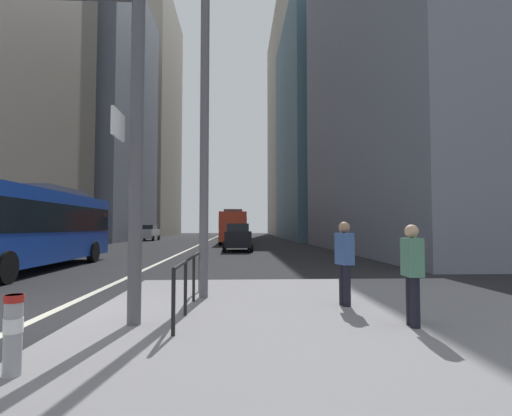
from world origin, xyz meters
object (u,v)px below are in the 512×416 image
object	(u,v)px
bollard_left	(13,331)
city_bus_blue_oncoming	(29,224)
car_receding_far	(229,232)
street_lamp_post	(205,71)
pedestrian_waiting	(345,259)
car_receding_near	(237,237)
city_bus_red_receding	(234,226)
car_oncoming_mid	(149,233)
pedestrian_walking	(412,270)
city_bus_red_distant	(232,226)
traffic_signal_gantry	(4,79)

from	to	relation	value
bollard_left	city_bus_blue_oncoming	bearing A→B (deg)	117.30
car_receding_far	bollard_left	xyz separation A→B (m)	(-1.20, -48.35, -0.37)
street_lamp_post	pedestrian_waiting	bearing A→B (deg)	-19.73
city_bus_blue_oncoming	car_receding_near	bearing A→B (deg)	55.70
city_bus_blue_oncoming	city_bus_red_receding	bearing A→B (deg)	72.60
city_bus_blue_oncoming	car_oncoming_mid	bearing A→B (deg)	95.17
car_oncoming_mid	pedestrian_walking	distance (m)	45.16
city_bus_blue_oncoming	car_receding_near	xyz separation A→B (m)	(8.13, 11.92, -0.85)
city_bus_red_distant	pedestrian_waiting	distance (m)	54.60
city_bus_red_distant	car_oncoming_mid	world-z (taller)	city_bus_red_distant
city_bus_red_distant	pedestrian_walking	xyz separation A→B (m)	(3.68, -56.13, -0.80)
bollard_left	pedestrian_waiting	size ratio (longest dim) A/B	0.51
street_lamp_post	pedestrian_walking	distance (m)	6.13
car_receding_near	pedestrian_waiting	xyz separation A→B (m)	(2.17, -19.75, 0.08)
city_bus_red_distant	car_oncoming_mid	xyz separation A→B (m)	(-10.28, -13.19, -0.85)
city_bus_blue_oncoming	car_receding_near	size ratio (longest dim) A/B	2.53
car_oncoming_mid	car_receding_near	world-z (taller)	same
car_oncoming_mid	street_lamp_post	world-z (taller)	street_lamp_post
car_receding_far	city_bus_red_receding	bearing A→B (deg)	-86.75
city_bus_red_distant	street_lamp_post	size ratio (longest dim) A/B	1.36
car_receding_far	pedestrian_waiting	xyz separation A→B (m)	(3.30, -44.95, 0.08)
car_receding_far	pedestrian_walking	size ratio (longest dim) A/B	2.83
city_bus_red_receding	pedestrian_walking	bearing A→B (deg)	-84.59
city_bus_red_distant	traffic_signal_gantry	xyz separation A→B (m)	(-2.89, -55.81, 2.29)
car_receding_near	bollard_left	size ratio (longest dim) A/B	5.24
car_receding_far	city_bus_red_distant	bearing A→B (deg)	88.46
car_receding_near	pedestrian_waiting	distance (m)	19.87
bollard_left	car_oncoming_mid	bearing A→B (deg)	101.17
city_bus_blue_oncoming	car_oncoming_mid	size ratio (longest dim) A/B	2.62
city_bus_red_receding	car_oncoming_mid	world-z (taller)	city_bus_red_receding
city_bus_red_distant	bollard_left	world-z (taller)	city_bus_red_distant
bollard_left	car_receding_near	bearing A→B (deg)	84.25
car_receding_near	street_lamp_post	size ratio (longest dim) A/B	0.56
city_bus_blue_oncoming	traffic_signal_gantry	distance (m)	10.38
city_bus_red_receding	car_oncoming_mid	distance (m)	13.97
city_bus_red_receding	pedestrian_walking	size ratio (longest dim) A/B	6.96
car_receding_far	car_oncoming_mid	bearing A→B (deg)	-160.10
city_bus_blue_oncoming	bollard_left	bearing A→B (deg)	-62.70
pedestrian_walking	bollard_left	bearing A→B (deg)	-160.91
city_bus_blue_oncoming	car_oncoming_mid	xyz separation A→B (m)	(-3.03, 33.49, -0.85)
car_oncoming_mid	street_lamp_post	size ratio (longest dim) A/B	0.54
city_bus_red_distant	traffic_signal_gantry	world-z (taller)	traffic_signal_gantry
traffic_signal_gantry	street_lamp_post	xyz separation A→B (m)	(3.04, 2.34, 1.16)
pedestrian_walking	city_bus_red_receding	bearing A→B (deg)	95.41
car_receding_near	traffic_signal_gantry	distance (m)	21.62
car_oncoming_mid	bollard_left	distance (m)	45.58
city_bus_blue_oncoming	pedestrian_waiting	size ratio (longest dim) A/B	6.73
traffic_signal_gantry	city_bus_blue_oncoming	bearing A→B (deg)	115.52
traffic_signal_gantry	pedestrian_walking	xyz separation A→B (m)	(6.57, -0.32, -3.09)
city_bus_red_distant	traffic_signal_gantry	distance (m)	55.94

